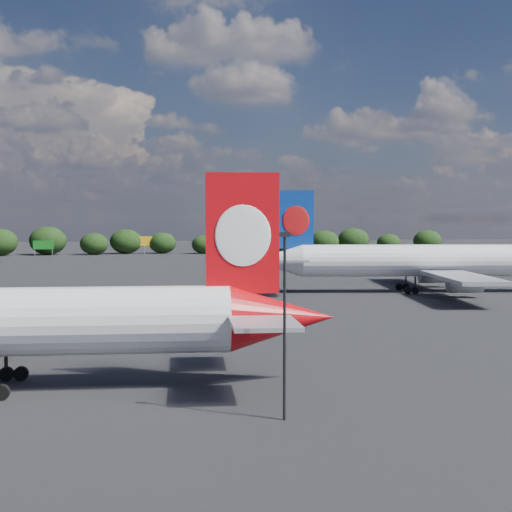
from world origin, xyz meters
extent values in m
plane|color=black|center=(0.00, 60.00, 0.00)|extent=(500.00, 500.00, 0.00)
cone|color=#BC090F|center=(15.82, 1.52, 4.41)|extent=(7.40, 4.97, 4.41)
cube|color=#BC090F|center=(13.18, 1.73, 10.07)|extent=(4.88, 0.83, 7.95)
ellipsoid|color=white|center=(13.16, 1.47, 9.91)|extent=(3.71, 0.48, 4.06)
ellipsoid|color=white|center=(13.20, 2.00, 9.91)|extent=(3.71, 0.48, 4.06)
cube|color=#96979D|center=(13.67, -3.18, 4.77)|extent=(4.39, 5.60, 0.26)
cube|color=#96979D|center=(14.45, 6.50, 4.77)|extent=(4.39, 5.60, 0.26)
cylinder|color=black|center=(-1.91, 0.30, 0.49)|extent=(1.00, 0.47, 0.97)
cylinder|color=black|center=(-2.45, 5.65, 1.32)|extent=(0.27, 0.27, 2.21)
cylinder|color=black|center=(-2.45, 5.65, 0.49)|extent=(1.00, 0.47, 0.97)
cylinder|color=black|center=(-1.48, 5.58, 0.49)|extent=(1.00, 0.47, 0.97)
cylinder|color=white|center=(49.55, 55.27, 4.78)|extent=(36.65, 10.36, 4.78)
cone|color=white|center=(27.81, 58.68, 4.78)|extent=(8.30, 5.91, 4.78)
cube|color=navy|center=(30.65, 58.23, 10.90)|extent=(5.27, 1.29, 8.61)
ellipsoid|color=red|center=(30.60, 57.95, 10.73)|extent=(4.00, 0.81, 4.40)
ellipsoid|color=red|center=(30.69, 58.52, 10.73)|extent=(4.00, 0.81, 4.40)
cube|color=#96979D|center=(28.89, 53.18, 5.17)|extent=(5.14, 6.34, 0.29)
cube|color=#96979D|center=(30.52, 63.58, 5.17)|extent=(5.14, 6.34, 0.29)
cube|color=#96979D|center=(49.51, 42.69, 3.25)|extent=(9.11, 19.86, 0.53)
cube|color=#96979D|center=(53.37, 67.26, 3.25)|extent=(9.11, 19.86, 0.53)
cylinder|color=#96979D|center=(52.14, 47.11, 2.01)|extent=(5.13, 3.29, 2.58)
cube|color=#96979D|center=(52.14, 47.11, 2.68)|extent=(2.12, 0.61, 1.15)
cylinder|color=#96979D|center=(54.51, 62.23, 2.01)|extent=(5.13, 3.29, 2.58)
cube|color=#96979D|center=(54.51, 62.23, 2.68)|extent=(2.12, 0.61, 1.15)
cylinder|color=black|center=(47.21, 52.73, 1.43)|extent=(0.31, 0.31, 2.39)
cylinder|color=black|center=(47.21, 52.73, 0.53)|extent=(1.11, 0.59, 1.05)
cylinder|color=black|center=(46.17, 52.89, 0.53)|extent=(1.11, 0.59, 1.05)
cylinder|color=black|center=(48.10, 58.40, 1.43)|extent=(0.31, 0.31, 2.39)
cylinder|color=black|center=(48.10, 58.40, 0.53)|extent=(1.11, 0.59, 1.05)
cylinder|color=black|center=(47.06, 58.56, 0.53)|extent=(1.11, 0.59, 1.05)
cylinder|color=black|center=(14.03, -6.98, 5.01)|extent=(0.16, 0.16, 10.01)
cube|color=black|center=(14.03, -6.98, 10.16)|extent=(0.55, 0.30, 0.28)
cube|color=#136119|center=(-18.00, 176.00, 3.20)|extent=(6.00, 0.30, 2.60)
cylinder|color=gray|center=(-20.50, 176.00, 1.00)|extent=(0.20, 0.20, 2.00)
cylinder|color=gray|center=(-15.50, 176.00, 1.00)|extent=(0.20, 0.20, 2.00)
cube|color=gold|center=(12.00, 182.00, 4.00)|extent=(5.00, 0.30, 3.00)
cylinder|color=gray|center=(12.00, 182.00, 1.25)|extent=(0.30, 0.30, 2.50)
ellipsoid|color=black|center=(-30.77, 178.03, 4.06)|extent=(10.55, 8.93, 8.12)
ellipsoid|color=black|center=(-17.19, 180.87, 4.32)|extent=(11.23, 9.50, 8.64)
ellipsoid|color=black|center=(-3.30, 178.75, 3.34)|extent=(8.69, 7.35, 6.69)
ellipsoid|color=black|center=(6.30, 183.34, 3.85)|extent=(10.01, 8.47, 7.70)
ellipsoid|color=black|center=(17.76, 183.06, 3.32)|extent=(8.62, 7.30, 6.63)
ellipsoid|color=black|center=(30.34, 179.28, 2.87)|extent=(7.47, 6.32, 5.74)
ellipsoid|color=black|center=(42.83, 177.08, 4.47)|extent=(11.62, 9.84, 8.94)
ellipsoid|color=black|center=(57.68, 180.70, 3.34)|extent=(8.69, 7.36, 6.69)
ellipsoid|color=black|center=(69.00, 176.05, 3.66)|extent=(9.51, 8.05, 7.32)
ellipsoid|color=black|center=(79.85, 179.30, 4.00)|extent=(10.39, 8.79, 7.99)
ellipsoid|color=black|center=(90.94, 176.26, 3.05)|extent=(7.93, 6.71, 6.10)
ellipsoid|color=black|center=(104.30, 176.14, 3.65)|extent=(9.49, 8.03, 7.30)
camera|label=1|loc=(5.45, -44.49, 11.01)|focal=50.00mm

